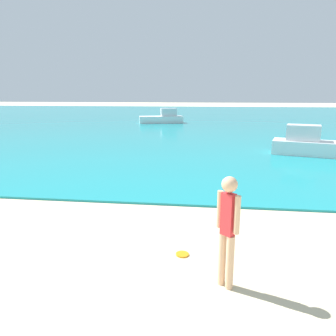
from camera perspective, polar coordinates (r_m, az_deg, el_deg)
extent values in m
cube|color=teal|center=(37.67, 4.82, 9.10)|extent=(160.00, 60.00, 0.06)
cylinder|color=#DDAD84|center=(4.91, 9.73, -15.83)|extent=(0.11, 0.11, 0.82)
cylinder|color=#DDAD84|center=(4.84, 11.12, -16.40)|extent=(0.11, 0.11, 0.82)
cube|color=red|center=(4.57, 10.80, -8.20)|extent=(0.22, 0.21, 0.62)
sphere|color=#DDAD84|center=(4.43, 11.05, -2.92)|extent=(0.22, 0.22, 0.22)
cylinder|color=#DDAD84|center=(4.64, 9.33, -7.32)|extent=(0.08, 0.08, 0.55)
cylinder|color=#DDAD84|center=(4.47, 12.37, -8.29)|extent=(0.08, 0.08, 0.55)
cylinder|color=orange|center=(5.80, 2.59, -15.27)|extent=(0.23, 0.23, 0.03)
cube|color=white|center=(15.74, 25.55, 3.21)|extent=(4.14, 2.30, 0.63)
cube|color=silver|center=(15.63, 23.20, 5.87)|extent=(1.61, 1.24, 0.71)
cube|color=white|center=(29.90, -1.27, 8.72)|extent=(4.21, 2.21, 0.64)
cube|color=silver|center=(29.93, 0.12, 10.04)|extent=(1.62, 1.22, 0.72)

